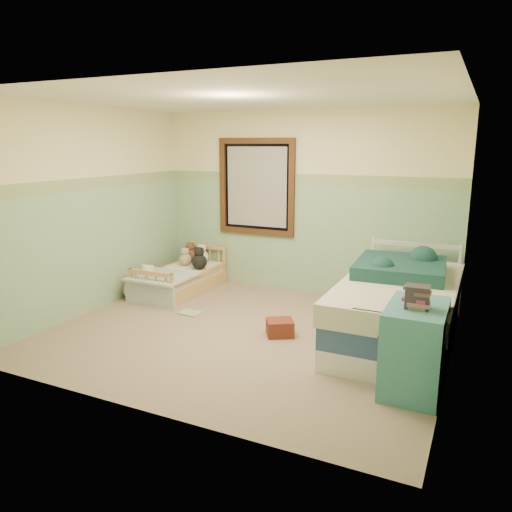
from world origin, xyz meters
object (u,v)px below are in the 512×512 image
at_px(toddler_bed_frame, 181,285).
at_px(dresser, 415,348).
at_px(twin_bed_frame, 397,331).
at_px(plush_floor_cream, 149,285).
at_px(floor_book, 190,313).
at_px(plush_floor_tan, 132,290).
at_px(red_pillow, 280,328).

relative_size(toddler_bed_frame, dresser, 1.90).
bearing_deg(toddler_bed_frame, twin_bed_frame, -10.10).
xyz_separation_m(plush_floor_cream, dresser, (3.71, -1.24, 0.23)).
bearing_deg(floor_book, dresser, -12.98).
xyz_separation_m(plush_floor_tan, floor_book, (1.05, -0.20, -0.11)).
distance_m(toddler_bed_frame, twin_bed_frame, 3.15).
distance_m(toddler_bed_frame, floor_book, 1.01).
relative_size(toddler_bed_frame, plush_floor_cream, 4.92).
height_order(twin_bed_frame, dresser, dresser).
bearing_deg(plush_floor_tan, floor_book, -10.64).
distance_m(twin_bed_frame, dresser, 1.10).
relative_size(plush_floor_tan, floor_book, 0.93).
distance_m(toddler_bed_frame, plush_floor_cream, 0.46).
xyz_separation_m(plush_floor_cream, floor_book, (0.95, -0.43, -0.13)).
distance_m(toddler_bed_frame, plush_floor_tan, 0.70).
bearing_deg(twin_bed_frame, dresser, -73.42).
xyz_separation_m(plush_floor_tan, red_pillow, (2.32, -0.37, -0.03)).
bearing_deg(twin_bed_frame, plush_floor_cream, 176.46).
bearing_deg(plush_floor_tan, toddler_bed_frame, 55.10).
height_order(plush_floor_cream, twin_bed_frame, plush_floor_cream).
xyz_separation_m(dresser, red_pillow, (-1.49, 0.63, -0.29)).
xyz_separation_m(toddler_bed_frame, plush_floor_tan, (-0.40, -0.58, 0.03)).
distance_m(plush_floor_cream, dresser, 3.92).
bearing_deg(twin_bed_frame, plush_floor_tan, -179.59).
height_order(toddler_bed_frame, floor_book, toddler_bed_frame).
distance_m(dresser, red_pillow, 1.64).
bearing_deg(floor_book, plush_floor_cream, 158.85).
bearing_deg(toddler_bed_frame, plush_floor_tan, -124.90).
distance_m(twin_bed_frame, floor_book, 2.46).
bearing_deg(dresser, plush_floor_tan, 165.25).
bearing_deg(floor_book, twin_bed_frame, 8.49).
height_order(plush_floor_tan, twin_bed_frame, plush_floor_tan).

